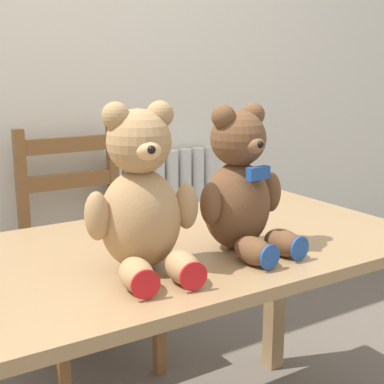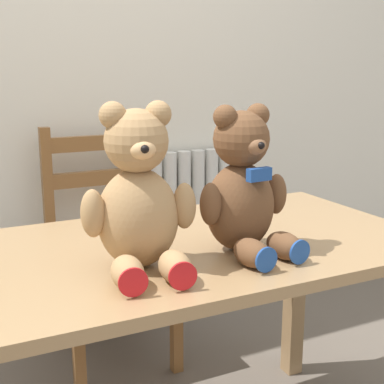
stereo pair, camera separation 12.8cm
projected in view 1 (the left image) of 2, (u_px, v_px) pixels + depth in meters
The scene contains 6 objects.
wall_back at pixel (23, 31), 2.06m from camera, with size 8.00×0.04×2.60m, color silver.
radiator at pixel (166, 242), 2.52m from camera, with size 0.57×0.10×0.80m.
dining_table at pixel (147, 286), 1.38m from camera, with size 1.52×0.71×0.71m.
wooden_chair_behind at pixel (85, 251), 2.10m from camera, with size 0.42×0.43×0.94m.
teddy_bear_left at pixel (142, 200), 1.19m from camera, with size 0.27×0.28×0.38m.
teddy_bear_right at pixel (241, 188), 1.34m from camera, with size 0.26×0.27×0.37m.
Camera 1 is at (-0.58, -0.80, 1.16)m, focal length 50.00 mm.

